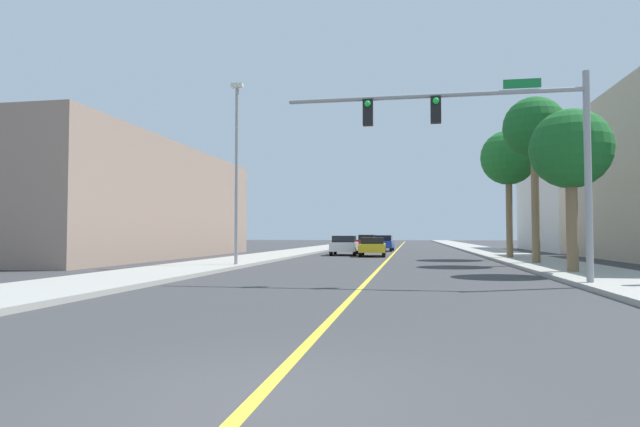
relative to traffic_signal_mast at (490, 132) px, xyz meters
The scene contains 15 objects.
ground 30.85m from the traffic_signal_mast, 97.27° to the left, with size 192.00×192.00×0.00m, color #38383A.
sidewalk_left 32.88m from the traffic_signal_mast, 111.70° to the left, with size 3.91×168.00×0.15m, color #9E9B93.
sidewalk_right 30.90m from the traffic_signal_mast, 81.87° to the left, with size 3.91×168.00×0.15m, color #9E9B93.
lane_marking_center 30.85m from the traffic_signal_mast, 97.27° to the left, with size 0.16×144.00×0.01m, color yellow.
building_left_near 28.59m from the traffic_signal_mast, 146.23° to the left, with size 13.57×24.57×7.42m, color gray.
building_right_far 40.31m from the traffic_signal_mast, 63.80° to the left, with size 17.10×16.91×9.23m, color silver.
traffic_signal_mast is the anchor object (origin of this frame).
street_lamp 12.72m from the traffic_signal_mast, 146.29° to the left, with size 0.56×0.28×8.64m.
palm_near 6.01m from the traffic_signal_mast, 52.60° to the left, with size 3.05×3.05×6.23m.
palm_mid 11.84m from the traffic_signal_mast, 71.29° to the left, with size 3.07×3.07×8.35m.
palm_far 17.71m from the traffic_signal_mast, 78.27° to the left, with size 3.41×3.41×7.91m.
car_yellow 21.68m from the traffic_signal_mast, 103.96° to the left, with size 1.98×4.55×1.34m.
car_white 23.94m from the traffic_signal_mast, 108.26° to the left, with size 2.11×4.35×1.46m.
car_blue 32.95m from the traffic_signal_mast, 98.75° to the left, with size 1.83×4.08×1.48m.
car_red 39.02m from the traffic_signal_mast, 100.40° to the left, with size 2.02×4.13×1.52m.
Camera 1 is at (1.46, -4.68, 1.55)m, focal length 29.14 mm.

